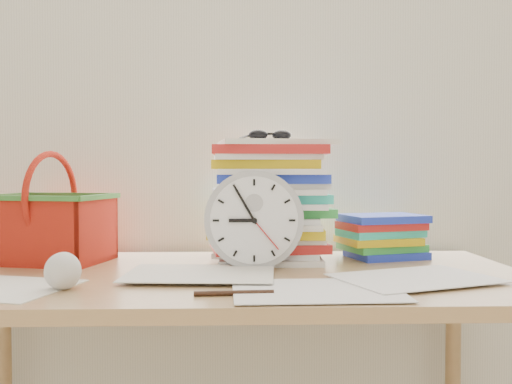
{
  "coord_description": "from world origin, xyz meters",
  "views": [
    {
      "loc": [
        0.02,
        0.27,
        0.99
      ],
      "look_at": [
        0.06,
        1.6,
        0.94
      ],
      "focal_mm": 40.0,
      "sensor_mm": 36.0,
      "label": 1
    }
  ],
  "objects_px": {
    "clock": "(254,219)",
    "basket": "(52,208)",
    "desk": "(229,304)",
    "book_stack": "(382,236)",
    "paper_stack": "(270,201)"
  },
  "relations": [
    {
      "from": "paper_stack",
      "to": "clock",
      "type": "height_order",
      "value": "paper_stack"
    },
    {
      "from": "desk",
      "to": "book_stack",
      "type": "height_order",
      "value": "book_stack"
    },
    {
      "from": "desk",
      "to": "basket",
      "type": "bearing_deg",
      "value": 159.45
    },
    {
      "from": "book_stack",
      "to": "basket",
      "type": "relative_size",
      "value": 0.84
    },
    {
      "from": "paper_stack",
      "to": "clock",
      "type": "distance_m",
      "value": 0.15
    },
    {
      "from": "paper_stack",
      "to": "book_stack",
      "type": "height_order",
      "value": "paper_stack"
    },
    {
      "from": "clock",
      "to": "basket",
      "type": "height_order",
      "value": "basket"
    },
    {
      "from": "clock",
      "to": "basket",
      "type": "bearing_deg",
      "value": 167.32
    },
    {
      "from": "desk",
      "to": "clock",
      "type": "relative_size",
      "value": 5.82
    },
    {
      "from": "desk",
      "to": "basket",
      "type": "xyz_separation_m",
      "value": [
        -0.47,
        0.18,
        0.22
      ]
    },
    {
      "from": "clock",
      "to": "basket",
      "type": "distance_m",
      "value": 0.54
    },
    {
      "from": "clock",
      "to": "book_stack",
      "type": "xyz_separation_m",
      "value": [
        0.36,
        0.16,
        -0.06
      ]
    },
    {
      "from": "paper_stack",
      "to": "clock",
      "type": "relative_size",
      "value": 1.34
    },
    {
      "from": "desk",
      "to": "clock",
      "type": "xyz_separation_m",
      "value": [
        0.06,
        0.06,
        0.2
      ]
    },
    {
      "from": "paper_stack",
      "to": "book_stack",
      "type": "bearing_deg",
      "value": 4.35
    }
  ]
}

